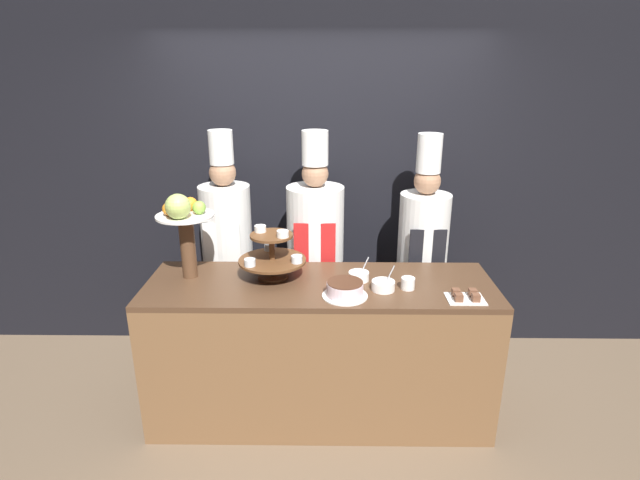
{
  "coord_description": "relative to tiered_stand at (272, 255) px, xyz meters",
  "views": [
    {
      "loc": [
        0.04,
        -2.51,
        2.25
      ],
      "look_at": [
        0.0,
        0.45,
        1.21
      ],
      "focal_mm": 28.0,
      "sensor_mm": 36.0,
      "label": 1
    }
  ],
  "objects": [
    {
      "name": "chef_left",
      "position": [
        -0.39,
        0.53,
        -0.12
      ],
      "size": [
        0.37,
        0.37,
        1.83
      ],
      "color": "#38332D",
      "rests_on": "ground_plane"
    },
    {
      "name": "buffet_counter",
      "position": [
        0.3,
        -0.08,
        -0.64
      ],
      "size": [
        2.19,
        0.7,
        0.96
      ],
      "color": "brown",
      "rests_on": "ground_plane"
    },
    {
      "name": "chef_center_right",
      "position": [
        1.06,
        0.53,
        -0.15
      ],
      "size": [
        0.37,
        0.37,
        1.81
      ],
      "color": "#38332D",
      "rests_on": "ground_plane"
    },
    {
      "name": "wall_back",
      "position": [
        0.3,
        0.92,
        0.29
      ],
      "size": [
        10.0,
        0.06,
        2.8
      ],
      "color": "black",
      "rests_on": "ground_plane"
    },
    {
      "name": "serving_bowl_far",
      "position": [
        0.55,
        -0.04,
        -0.13
      ],
      "size": [
        0.13,
        0.13,
        0.16
      ],
      "color": "white",
      "rests_on": "buffet_counter"
    },
    {
      "name": "cake_square_tray",
      "position": [
        1.16,
        -0.3,
        -0.14
      ],
      "size": [
        0.22,
        0.17,
        0.05
      ],
      "color": "white",
      "rests_on": "buffet_counter"
    },
    {
      "name": "serving_bowl_near",
      "position": [
        0.69,
        -0.18,
        -0.13
      ],
      "size": [
        0.14,
        0.14,
        0.16
      ],
      "color": "white",
      "rests_on": "buffet_counter"
    },
    {
      "name": "fruit_pedestal",
      "position": [
        -0.54,
        -0.01,
        0.22
      ],
      "size": [
        0.36,
        0.36,
        0.57
      ],
      "color": "brown",
      "rests_on": "buffet_counter"
    },
    {
      "name": "cake_round",
      "position": [
        0.45,
        -0.27,
        -0.11
      ],
      "size": [
        0.27,
        0.27,
        0.09
      ],
      "color": "white",
      "rests_on": "buffet_counter"
    },
    {
      "name": "tiered_stand",
      "position": [
        0.0,
        0.0,
        0.0
      ],
      "size": [
        0.43,
        0.43,
        0.33
      ],
      "color": "brown",
      "rests_on": "buffet_counter"
    },
    {
      "name": "ground_plane",
      "position": [
        0.3,
        -0.43,
        -1.11
      ],
      "size": [
        14.0,
        14.0,
        0.0
      ],
      "primitive_type": "plane",
      "color": "brown"
    },
    {
      "name": "cup_white",
      "position": [
        0.84,
        -0.16,
        -0.12
      ],
      "size": [
        0.08,
        0.08,
        0.07
      ],
      "color": "white",
      "rests_on": "buffet_counter"
    },
    {
      "name": "chef_center_left",
      "position": [
        0.26,
        0.53,
        -0.13
      ],
      "size": [
        0.42,
        0.42,
        1.82
      ],
      "color": "#28282D",
      "rests_on": "ground_plane"
    }
  ]
}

